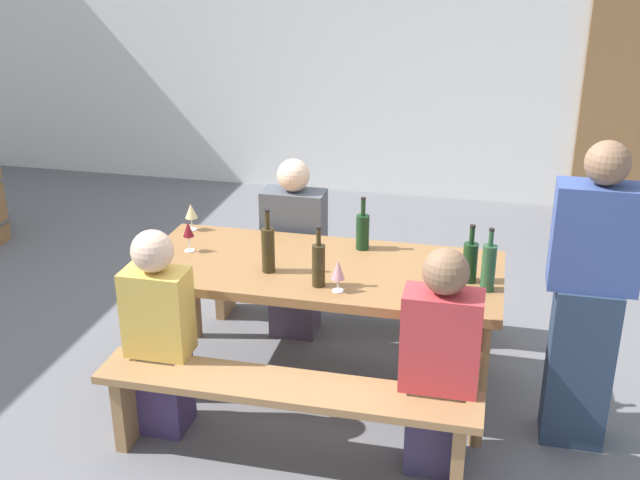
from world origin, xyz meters
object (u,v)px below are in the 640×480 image
object	(u,v)px
wine_bottle_4	(319,264)
seated_guest_near_1	(439,367)
wooden_door	(635,99)
wine_bottle_2	(470,261)
tasting_table	(320,278)
bench_near	(286,402)
wine_glass_2	(338,271)
standing_host	(587,304)
wine_bottle_3	(363,231)
seated_guest_far_0	(294,253)
wine_bottle_0	(268,249)
seated_guest_near_0	(160,336)
wine_bottle_1	(489,267)
wine_glass_1	(191,212)
wine_glass_0	(188,231)
bench_far	(346,277)

from	to	relation	value
wine_bottle_4	seated_guest_near_1	xyz separation A→B (m)	(0.66, -0.33, -0.32)
wooden_door	wine_bottle_2	world-z (taller)	wooden_door
tasting_table	bench_near	size ratio (longest dim) A/B	1.05
wine_bottle_2	wine_bottle_4	distance (m)	0.78
wine_glass_2	standing_host	xyz separation A→B (m)	(1.22, 0.10, -0.10)
wine_bottle_3	seated_guest_far_0	world-z (taller)	seated_guest_far_0
wine_bottle_0	seated_guest_near_0	distance (m)	0.72
bench_near	seated_guest_near_0	distance (m)	0.74
wooden_door	wine_bottle_1	world-z (taller)	wooden_door
wine_bottle_1	seated_guest_far_0	xyz separation A→B (m)	(-1.20, 0.69, -0.33)
wine_bottle_1	wine_glass_1	bearing A→B (deg)	165.76
wooden_door	wine_bottle_1	xyz separation A→B (m)	(-1.13, -3.56, -0.17)
bench_near	wine_glass_1	xyz separation A→B (m)	(-0.88, 1.08, 0.51)
wine_bottle_2	seated_guest_near_0	size ratio (longest dim) A/B	0.28
bench_near	wine_glass_0	distance (m)	1.20
wine_bottle_3	wooden_door	bearing A→B (deg)	59.78
wine_glass_2	wine_bottle_0	bearing A→B (deg)	159.05
tasting_table	wine_bottle_2	xyz separation A→B (m)	(0.80, -0.02, 0.19)
wine_bottle_0	wine_bottle_1	size ratio (longest dim) A/B	1.05
wine_bottle_3	wine_glass_0	world-z (taller)	wine_bottle_3
wooden_door	wine_glass_2	distance (m)	4.19
wine_glass_1	wine_bottle_3	bearing A→B (deg)	-3.05
wine_glass_0	seated_guest_near_1	bearing A→B (deg)	-22.41
wine_bottle_4	seated_guest_near_0	world-z (taller)	seated_guest_near_0
wooden_door	tasting_table	xyz separation A→B (m)	(-2.03, -3.45, -0.38)
seated_guest_near_0	standing_host	size ratio (longest dim) A/B	0.70
standing_host	wine_bottle_2	bearing A→B (deg)	-16.39
wine_bottle_0	seated_guest_far_0	world-z (taller)	seated_guest_far_0
wooden_door	tasting_table	distance (m)	4.02
wine_glass_1	wine_glass_0	bearing A→B (deg)	-70.73
wine_bottle_2	bench_far	bearing A→B (deg)	136.81
bench_far	bench_near	bearing A→B (deg)	-90.00
tasting_table	wine_glass_1	distance (m)	0.96
wine_bottle_2	wine_glass_0	xyz separation A→B (m)	(-1.57, 0.05, 0.01)
wine_glass_1	seated_guest_near_1	bearing A→B (deg)	-30.23
wine_bottle_1	seated_guest_near_1	size ratio (longest dim) A/B	0.29
wine_glass_1	seated_guest_near_0	bearing A→B (deg)	-79.06
bench_near	wine_bottle_2	size ratio (longest dim) A/B	5.97
wine_glass_1	wine_bottle_2	bearing A→B (deg)	-12.22
wine_bottle_1	seated_guest_far_0	world-z (taller)	seated_guest_far_0
bench_far	wine_bottle_3	world-z (taller)	wine_bottle_3
wine_bottle_1	wine_glass_2	xyz separation A→B (m)	(-0.73, -0.19, -0.02)
bench_near	standing_host	size ratio (longest dim) A/B	1.18
wine_glass_0	wine_glass_1	size ratio (longest dim) A/B	1.07
bench_near	seated_guest_near_0	xyz separation A→B (m)	(-0.70, 0.15, 0.19)
seated_guest_near_0	seated_guest_far_0	xyz separation A→B (m)	(0.40, 1.16, 0.01)
bench_near	seated_guest_far_0	size ratio (longest dim) A/B	1.60
wooden_door	wine_bottle_2	xyz separation A→B (m)	(-1.23, -3.47, -0.19)
wine_bottle_2	wine_bottle_0	bearing A→B (deg)	-173.74
tasting_table	seated_guest_far_0	size ratio (longest dim) A/B	1.69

